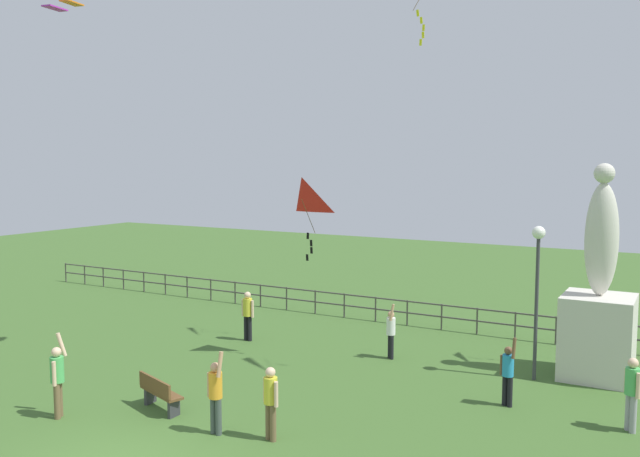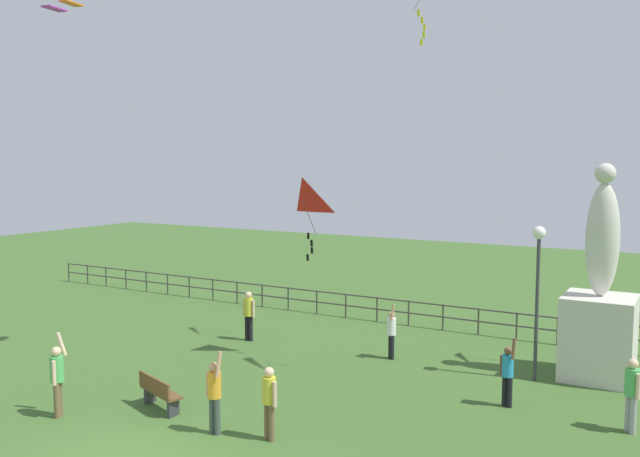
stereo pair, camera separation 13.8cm
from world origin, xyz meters
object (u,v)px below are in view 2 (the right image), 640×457
statue_monument (599,315)px  person_4 (214,392)px  person_1 (249,312)px  person_7 (391,331)px  lamppost (538,269)px  person_0 (632,390)px  park_bench (159,392)px  kite_0 (302,201)px  person_2 (508,372)px  person_6 (57,376)px  person_3 (269,398)px

statue_monument → person_4: size_ratio=3.12×
statue_monument → person_4: (-6.93, -8.45, -0.84)m
person_1 → person_7: 5.12m
lamppost → person_7: 4.90m
lamppost → person_0: lamppost is taller
lamppost → person_0: bearing=-44.7°
person_4 → person_7: (1.10, 7.28, -0.09)m
statue_monument → park_bench: bearing=-138.5°
person_4 → park_bench: bearing=167.9°
statue_monument → kite_0: bearing=-159.5°
person_2 → person_6: 10.98m
person_1 → person_6: bearing=-89.3°
kite_0 → statue_monument: bearing=20.5°
statue_monument → park_bench: 12.14m
person_4 → statue_monument: bearing=50.7°
park_bench → person_4: 2.22m
park_bench → person_7: person_7 is taller
person_7 → kite_0: kite_0 is taller
lamppost → person_7: (-4.33, -0.11, -2.28)m
statue_monument → person_2: size_ratio=3.38×
person_6 → kite_0: size_ratio=0.83×
person_0 → person_4: (-8.11, -4.74, -0.01)m
person_0 → kite_0: (-9.13, 0.74, 3.95)m
person_7 → park_bench: bearing=-115.2°
park_bench → person_6: bearing=-139.5°
person_3 → person_4: person_4 is taller
lamppost → kite_0: (-6.45, -1.92, 1.77)m
lamppost → person_1: bearing=-176.6°
park_bench → person_6: size_ratio=0.77×
lamppost → person_3: lamppost is taller
statue_monument → person_6: (-10.82, -9.52, -0.79)m
person_2 → person_7: (-4.17, 2.32, -0.02)m
statue_monument → person_7: statue_monument is taller
park_bench → person_2: bearing=31.4°
person_0 → person_4: size_ratio=0.88×
lamppost → person_6: lamppost is taller
person_1 → person_6: person_6 is taller
person_1 → person_3: 8.36m
statue_monument → person_1: size_ratio=3.58×
lamppost → person_1: lamppost is taller
lamppost → person_3: (-4.17, -7.06, -2.22)m
person_7 → person_2: bearing=-29.1°
person_4 → kite_0: 6.84m
person_0 → person_6: size_ratio=0.85×
person_1 → person_4: bearing=-59.7°
person_2 → person_3: 6.13m
park_bench → person_3: (3.37, -0.12, 0.48)m
person_2 → person_0: bearing=-4.6°
person_0 → person_1: bearing=170.2°
park_bench → person_7: size_ratio=0.88×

